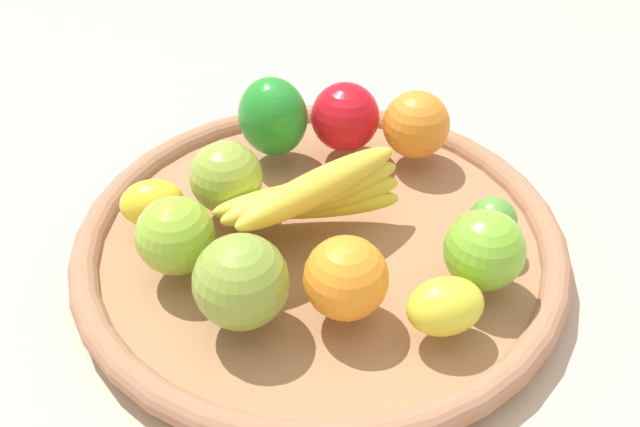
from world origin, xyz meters
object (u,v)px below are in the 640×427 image
Objects in this scene: banana_bunch at (311,195)px; apple_0 at (175,236)px; apple_1 at (226,177)px; orange_1 at (346,278)px; apple_3 at (345,117)px; apple_4 at (484,250)px; orange_0 at (416,124)px; lemon_1 at (445,306)px; apple_2 at (241,282)px; bell_pepper at (273,117)px; lemon_0 at (152,203)px; lime_0 at (493,221)px.

banana_bunch reaches higher than apple_0.
orange_1 is at bearing 84.48° from apple_1.
banana_bunch is at bearing 30.80° from apple_3.
apple_0 is at bearing -48.55° from apple_4.
orange_0 is at bearing -123.09° from apple_4.
apple_0 is at bearing -62.44° from lemon_1.
bell_pepper is at bearing -137.88° from apple_2.
lemon_1 is 0.29m from lemon_0.
apple_2 reaches higher than apple_1.
lemon_0 is at bearing -47.09° from banana_bunch.
lemon_1 is (0.07, 0.29, -0.02)m from bell_pepper.
orange_1 is 1.01× the size of apple_1.
apple_4 is (-0.05, 0.16, -0.00)m from banana_bunch.
orange_1 is 1.01× the size of apple_0.
banana_bunch is at bearing -93.98° from lemon_1.
apple_0 is at bearing 22.21° from apple_1.
lemon_1 is at bearing 121.07° from orange_1.
apple_0 is 0.09m from apple_1.
banana_bunch is 2.60× the size of apple_4.
apple_1 is 0.96× the size of apple_3.
apple_3 is (-0.13, -0.24, 0.01)m from lemon_1.
apple_2 reaches higher than apple_4.
lime_0 is 0.25m from apple_1.
apple_0 reaches higher than lime_0.
apple_2 is (0.11, -0.12, 0.02)m from lemon_1.
apple_1 is at bearing -18.78° from orange_0.
apple_0 is 0.24m from lemon_1.
bell_pepper is 1.22× the size of apple_4.
apple_2 reaches higher than lime_0.
apple_2 reaches higher than lemon_0.
lemon_1 is (0.01, 0.17, -0.01)m from banana_bunch.
banana_bunch is 3.05× the size of lemon_0.
apple_0 is 1.57× the size of lime_0.
orange_0 is at bearing -112.23° from lime_0.
bell_pepper reaches higher than apple_3.
orange_1 is 0.21m from lemon_0.
apple_3 is (-0.17, -0.17, 0.00)m from orange_1.
orange_0 is (-0.06, -0.14, 0.01)m from lime_0.
apple_0 is at bearing 73.40° from lemon_0.
lime_0 is at bearing 124.34° from apple_1.
orange_0 is at bearing 29.56° from bell_pepper.
bell_pepper is at bearing -157.50° from apple_1.
bell_pepper reaches higher than lemon_1.
lime_0 is 0.24m from apple_2.
orange_0 reaches higher than lemon_1.
bell_pepper reaches higher than orange_1.
banana_bunch is 0.17m from apple_4.
lemon_1 is at bearing 131.35° from apple_2.
bell_pepper is 0.10m from apple_1.
apple_1 is (0.03, -0.25, 0.01)m from lemon_1.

